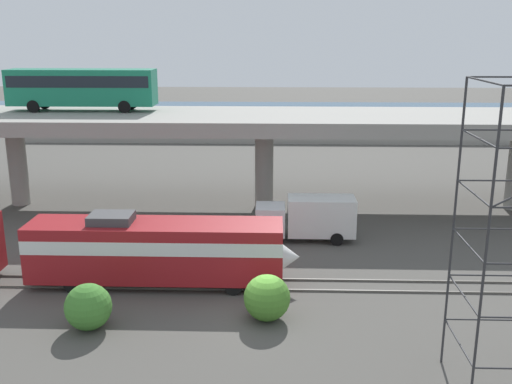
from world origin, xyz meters
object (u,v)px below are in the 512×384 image
Objects in this scene: transit_bus_on_overpass at (82,86)px; parked_car_0 at (466,120)px; train_locomotive at (168,248)px; service_truck_west at (308,217)px; parked_car_2 at (467,124)px; parked_car_3 at (258,118)px; parked_car_1 at (423,121)px.

transit_bus_on_overpass is 55.42m from parked_car_0.
transit_bus_on_overpass is (-9.93, 17.48, 7.52)m from train_locomotive.
service_truck_west is (18.23, -9.64, -8.07)m from transit_bus_on_overpass.
train_locomotive is 3.65× the size of parked_car_0.
parked_car_0 is (32.56, 52.26, -0.06)m from train_locomotive.
parked_car_0 is at bearing -118.64° from service_truck_west.
parked_car_2 is at bearing -119.87° from service_truck_west.
train_locomotive is 3.62× the size of parked_car_3.
train_locomotive is 57.41m from parked_car_1.
train_locomotive is 3.53× the size of parked_car_1.
parked_car_2 is (-1.15, -4.18, 0.00)m from parked_car_0.
service_truck_west reaches higher than parked_car_1.
parked_car_0 is 0.97× the size of parked_car_1.
service_truck_west is at bearing 61.36° from parked_car_0.
train_locomotive is at bearing 86.19° from parked_car_3.
train_locomotive is at bearing 43.37° from service_truck_west.
parked_car_1 is 5.78m from parked_car_2.
parked_car_2 is 0.98× the size of parked_car_3.
transit_bus_on_overpass reaches higher than parked_car_3.
parked_car_0 is 6.28m from parked_car_1.
train_locomotive reaches higher than parked_car_2.
parked_car_3 is (3.56, 53.40, -0.06)m from train_locomotive.
parked_car_0 and parked_car_2 have the same top height.
service_truck_west is 46.40m from parked_car_2.
train_locomotive is 57.43m from parked_car_2.
transit_bus_on_overpass reaches higher than parked_car_2.
train_locomotive is at bearing 119.59° from transit_bus_on_overpass.
parked_car_2 is at bearing 169.20° from parked_car_3.
parked_car_0 is 0.99× the size of parked_car_3.
parked_car_2 is at bearing 56.84° from train_locomotive.
train_locomotive reaches higher than parked_car_0.
train_locomotive reaches higher than parked_car_1.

